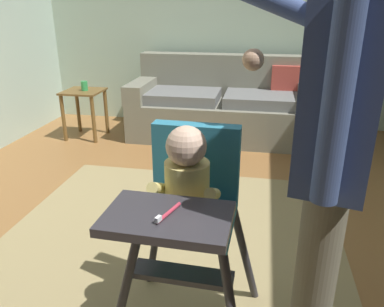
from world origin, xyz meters
name	(u,v)px	position (x,y,z in m)	size (l,w,h in m)	color
ground	(173,236)	(0.00, 0.00, -0.05)	(5.75, 6.58, 0.10)	olive
wall_far	(221,10)	(0.00, 2.52, 1.32)	(4.95, 0.06, 2.64)	#AFC6B1
area_rug	(149,289)	(0.01, -0.58, 0.00)	(2.11, 2.95, 0.01)	#968357
couch	(223,106)	(0.11, 2.00, 0.33)	(1.97, 0.86, 0.86)	slate
high_chair	(188,197)	(0.26, -0.79, 0.68)	(0.63, 0.74, 0.98)	#322F35
adult_standing	(332,151)	(0.75, -0.91, 0.95)	(0.50, 0.57, 1.67)	#6E6754
side_table	(84,103)	(-1.37, 1.67, 0.38)	(0.40, 0.40, 0.52)	brown
sippy_cup	(84,86)	(-1.35, 1.67, 0.57)	(0.07, 0.07, 0.10)	green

